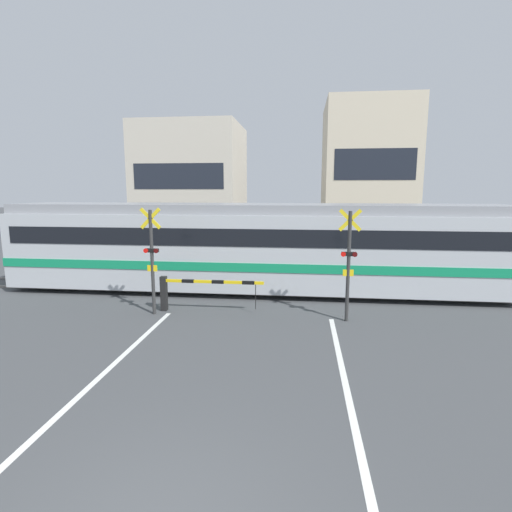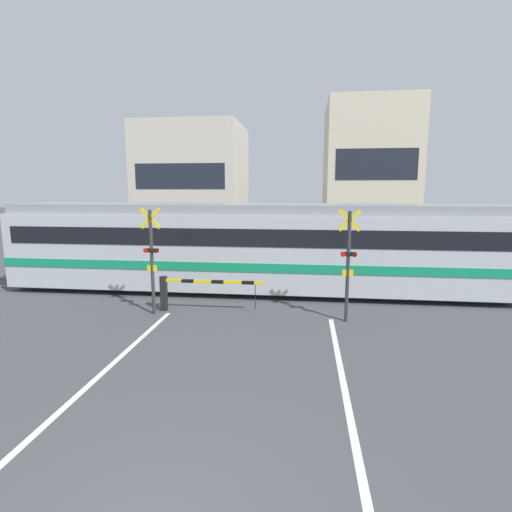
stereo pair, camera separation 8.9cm
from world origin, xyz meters
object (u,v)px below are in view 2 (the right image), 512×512
Objects in this scene: crossing_barrier_near at (187,288)px; crossing_signal_right at (348,260)px; pedestrian at (244,249)px; crossing_barrier_far at (311,261)px; commuter_train at (253,245)px; crossing_signal_left at (152,256)px.

crossing_signal_right reaches higher than crossing_barrier_near.
pedestrian reaches higher than crossing_barrier_near.
crossing_signal_right is at bearing -4.54° from crossing_barrier_near.
crossing_barrier_far is at bearing 99.35° from crossing_signal_right.
commuter_train is 5.56× the size of crossing_barrier_near.
crossing_signal_right is 1.99× the size of pedestrian.
pedestrian is (-4.38, 8.02, -0.91)m from crossing_signal_right.
commuter_train is 11.04× the size of pedestrian.
commuter_train is at bearing -130.41° from crossing_barrier_far.
crossing_barrier_near is 1.99× the size of pedestrian.
commuter_train is at bearing 50.42° from crossing_signal_left.
crossing_barrier_near is 7.07m from crossing_barrier_far.
commuter_train is 5.55× the size of crossing_signal_right.
crossing_barrier_far is 6.33m from crossing_signal_right.
crossing_signal_left is at bearing -102.49° from pedestrian.
commuter_train reaches higher than crossing_signal_left.
commuter_train is 3.67m from crossing_barrier_near.
crossing_barrier_near is 7.66m from pedestrian.
pedestrian is at bearing 84.26° from crossing_barrier_near.
crossing_signal_right is at bearing -61.36° from pedestrian.
commuter_train is at bearing -77.23° from pedestrian.
crossing_barrier_far is at bearing -29.14° from pedestrian.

